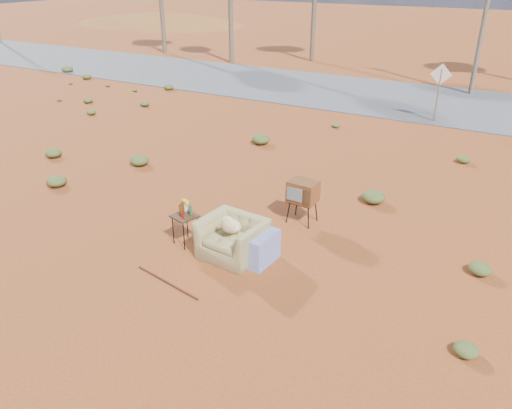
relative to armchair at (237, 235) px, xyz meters
The scene contains 9 objects.
ground 0.51m from the armchair, 160.91° to the right, with size 140.00×140.00×0.00m, color brown.
highway 14.98m from the armchair, 90.28° to the left, with size 140.00×7.00×0.04m, color #565659.
dirt_mound 45.38m from the armchair, 131.51° to the left, with size 26.00×18.00×2.00m, color brown.
armchair is the anchor object (origin of this frame).
tv_unit 2.13m from the armchair, 76.33° to the left, with size 0.66×0.55×1.03m.
side_table 1.28m from the armchair, behind, with size 0.58×0.58×0.96m.
rusty_bar 1.69m from the armchair, 113.96° to the right, with size 0.04×0.04×1.66m, color #4E2014.
road_sign 12.10m from the armchair, 83.20° to the left, with size 0.78×0.06×2.19m.
scrub_patch 4.49m from the armchair, 101.57° to the left, with size 17.49×8.07×0.33m.
Camera 1 is at (4.75, -7.44, 5.44)m, focal length 35.00 mm.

